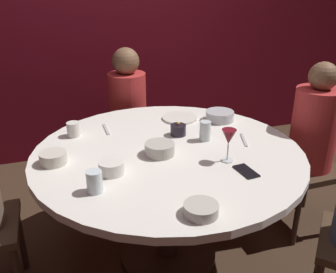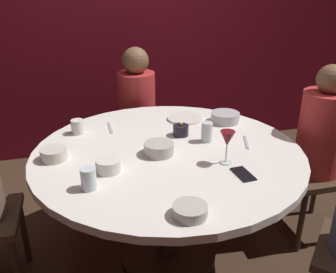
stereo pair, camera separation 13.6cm
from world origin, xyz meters
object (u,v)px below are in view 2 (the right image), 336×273
bowl_rice_portion (159,149)px  bowl_salad_center (190,211)px  bowl_small_white (54,154)px  dinner_plate (185,118)px  bowl_serving_large (225,117)px  cup_by_left_diner (207,132)px  cup_by_right_diner (89,179)px  cup_near_candle (78,127)px  seated_diner_right (321,136)px  bowl_sauce_side (108,165)px  candle_holder (181,130)px  wine_glass (227,140)px  seated_diner_back (137,101)px  dining_table (168,170)px  cell_phone (243,174)px

bowl_rice_portion → bowl_salad_center: bearing=-90.7°
bowl_salad_center → bowl_small_white: 0.85m
bowl_small_white → dinner_plate: bearing=25.1°
dinner_plate → bowl_serving_large: bearing=-24.4°
cup_by_left_diner → cup_by_right_diner: 0.78m
bowl_serving_large → cup_near_candle: (-0.95, 0.04, 0.01)m
bowl_rice_portion → seated_diner_right: bearing=2.2°
seated_diner_right → bowl_sauce_side: 1.34m
bowl_sauce_side → candle_holder: bearing=35.8°
wine_glass → cup_by_right_diner: 0.71m
bowl_rice_portion → bowl_serving_large: bearing=34.0°
dinner_plate → seated_diner_back: bearing=111.6°
dinner_plate → bowl_sauce_side: (-0.58, -0.59, 0.02)m
bowl_salad_center → bowl_small_white: (-0.54, 0.65, 0.01)m
candle_holder → wine_glass: 0.43m
wine_glass → bowl_salad_center: 0.51m
dinner_plate → cup_by_left_diner: size_ratio=2.03×
dining_table → bowl_serving_large: size_ratio=7.97×
dining_table → bowl_small_white: bowl_small_white is taller
seated_diner_right → wine_glass: seated_diner_right is taller
cell_phone → bowl_rice_portion: size_ratio=0.87×
bowl_salad_center → bowl_sauce_side: size_ratio=1.15×
seated_diner_back → seated_diner_right: size_ratio=0.98×
cup_near_candle → bowl_salad_center: bearing=-67.3°
seated_diner_right → cup_by_right_diner: size_ratio=11.33×
bowl_rice_portion → candle_holder: bearing=49.4°
cup_by_left_diner → bowl_rice_portion: bearing=-162.8°
seated_diner_right → dinner_plate: bearing=-29.7°
wine_glass → bowl_serving_large: bearing=67.8°
candle_holder → cup_by_right_diner: 0.75m
dining_table → cup_by_left_diner: (0.25, 0.06, 0.19)m
wine_glass → candle_holder: bearing=107.3°
wine_glass → bowl_salad_center: bearing=-129.3°
cup_near_candle → cell_phone: bearing=-43.7°
bowl_salad_center → bowl_rice_portion: (0.01, 0.57, 0.01)m
seated_diner_back → bowl_small_white: size_ratio=8.20×
seated_diner_right → bowl_rice_portion: (-1.04, -0.04, 0.06)m
dining_table → bowl_serving_large: 0.59m
seated_diner_back → cell_phone: (0.28, -1.37, 0.04)m
dinner_plate → dining_table: bearing=-118.2°
bowl_sauce_side → cup_by_right_diner: 0.18m
cell_phone → bowl_salad_center: bearing=-149.1°
bowl_salad_center → dining_table: bearing=83.7°
seated_diner_right → cup_by_left_diner: seated_diner_right is taller
seated_diner_back → bowl_sauce_side: size_ratio=9.07×
wine_glass → cell_phone: size_ratio=1.26×
bowl_serving_large → bowl_rice_portion: size_ratio=1.16×
bowl_small_white → cup_near_candle: bearing=67.9°
wine_glass → dinner_plate: 0.67m
seated_diner_right → cup_near_candle: (-1.46, 0.36, 0.07)m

